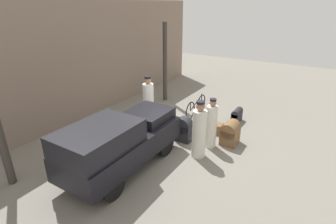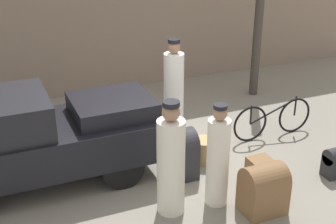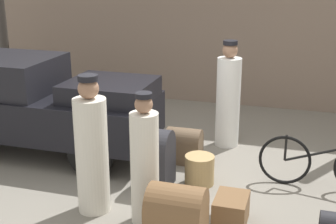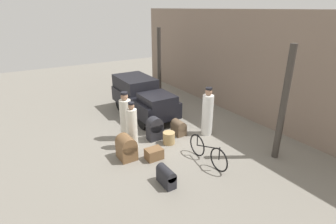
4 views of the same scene
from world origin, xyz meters
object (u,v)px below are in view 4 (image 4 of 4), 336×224
at_px(conductor_in_dark_uniform, 126,118).
at_px(trunk_wicker_pale, 179,127).
at_px(suitcase_black_upright, 166,176).
at_px(suitcase_tan_flat, 154,154).
at_px(porter_standing_middle, 132,127).
at_px(bicycle, 207,152).
at_px(truck, 142,96).
at_px(porter_carrying_trunk, 207,113).
at_px(wicker_basket, 169,138).
at_px(trunk_umber_medium, 155,128).
at_px(trunk_barrel_dark, 126,147).

xyz_separation_m(conductor_in_dark_uniform, trunk_wicker_pale, (0.72, 1.83, -0.54)).
xyz_separation_m(suitcase_black_upright, suitcase_tan_flat, (-1.34, 0.36, -0.10)).
relative_size(porter_standing_middle, suitcase_black_upright, 2.63).
bearing_deg(bicycle, suitcase_black_upright, -80.90).
distance_m(truck, porter_carrying_trunk, 3.27).
relative_size(truck, porter_standing_middle, 2.27).
bearing_deg(bicycle, wicker_basket, -168.17).
bearing_deg(trunk_umber_medium, suitcase_black_upright, -22.55).
distance_m(porter_standing_middle, trunk_wicker_pale, 1.97).
height_order(truck, wicker_basket, truck).
bearing_deg(porter_carrying_trunk, bicycle, -39.05).
relative_size(truck, porter_carrying_trunk, 2.04).
height_order(conductor_in_dark_uniform, suitcase_black_upright, conductor_in_dark_uniform).
distance_m(bicycle, suitcase_tan_flat, 1.70).
height_order(bicycle, conductor_in_dark_uniform, conductor_in_dark_uniform).
height_order(truck, suitcase_black_upright, truck).
height_order(bicycle, trunk_wicker_pale, bicycle).
height_order(conductor_in_dark_uniform, porter_carrying_trunk, porter_carrying_trunk).
height_order(suitcase_black_upright, trunk_umber_medium, trunk_umber_medium).
distance_m(porter_standing_middle, suitcase_tan_flat, 1.22).
xyz_separation_m(truck, trunk_barrel_dark, (3.06, -2.11, -0.50)).
bearing_deg(trunk_barrel_dark, trunk_wicker_pale, 103.02).
distance_m(trunk_barrel_dark, trunk_umber_medium, 1.56).
distance_m(conductor_in_dark_uniform, trunk_barrel_dark, 1.46).
distance_m(bicycle, porter_standing_middle, 2.65).
relative_size(porter_standing_middle, trunk_wicker_pale, 2.93).
bearing_deg(truck, trunk_barrel_dark, -34.58).
distance_m(bicycle, wicker_basket, 1.74).
relative_size(wicker_basket, suitcase_black_upright, 0.68).
xyz_separation_m(bicycle, trunk_wicker_pale, (-2.12, 0.35, -0.10)).
bearing_deg(porter_carrying_trunk, trunk_wicker_pale, -119.37).
xyz_separation_m(wicker_basket, conductor_in_dark_uniform, (-1.14, -1.13, 0.61)).
distance_m(truck, suitcase_tan_flat, 3.88).
relative_size(bicycle, suitcase_black_upright, 2.81).
bearing_deg(wicker_basket, trunk_barrel_dark, -85.55).
distance_m(trunk_wicker_pale, trunk_umber_medium, 1.00).
height_order(truck, porter_standing_middle, porter_standing_middle).
bearing_deg(porter_carrying_trunk, suitcase_tan_flat, -78.78).
bearing_deg(truck, bicycle, -0.87).
relative_size(trunk_barrel_dark, suitcase_tan_flat, 1.48).
height_order(truck, bicycle, truck).
xyz_separation_m(truck, conductor_in_dark_uniform, (1.78, -1.56, -0.07)).
relative_size(bicycle, porter_standing_middle, 1.07).
relative_size(wicker_basket, trunk_barrel_dark, 0.55).
relative_size(suitcase_black_upright, suitcase_tan_flat, 1.19).
bearing_deg(suitcase_black_upright, porter_carrying_trunk, 122.11).
relative_size(conductor_in_dark_uniform, suitcase_black_upright, 2.85).
bearing_deg(suitcase_black_upright, conductor_in_dark_uniform, 176.64).
bearing_deg(suitcase_tan_flat, truck, 158.80).
xyz_separation_m(trunk_barrel_dark, trunk_umber_medium, (-0.67, 1.41, 0.05)).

